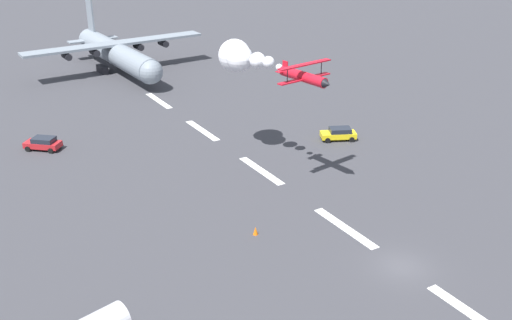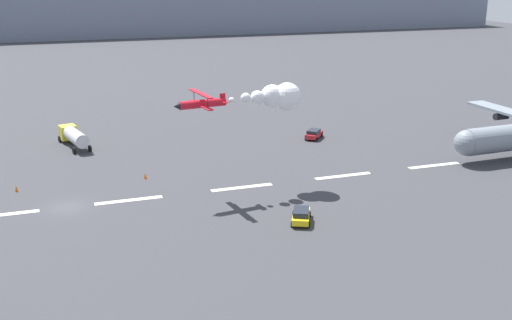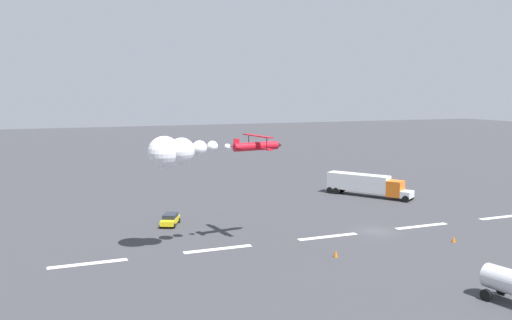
% 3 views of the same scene
% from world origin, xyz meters
% --- Properties ---
extents(ground_plane, '(440.00, 440.00, 0.00)m').
position_xyz_m(ground_plane, '(0.00, 0.00, 0.00)').
color(ground_plane, '#38383D').
rests_on(ground_plane, ground).
extents(runway_stripe_4, '(8.00, 0.90, 0.01)m').
position_xyz_m(runway_stripe_4, '(-7.07, 0.00, 0.01)').
color(runway_stripe_4, white).
rests_on(runway_stripe_4, ground).
extents(runway_stripe_5, '(8.00, 0.90, 0.01)m').
position_xyz_m(runway_stripe_5, '(7.07, 0.00, 0.01)').
color(runway_stripe_5, white).
rests_on(runway_stripe_5, ground).
extents(runway_stripe_6, '(8.00, 0.90, 0.01)m').
position_xyz_m(runway_stripe_6, '(21.20, 0.00, 0.01)').
color(runway_stripe_6, white).
rests_on(runway_stripe_6, ground).
extents(runway_stripe_7, '(8.00, 0.90, 0.01)m').
position_xyz_m(runway_stripe_7, '(35.33, 0.00, 0.01)').
color(runway_stripe_7, white).
rests_on(runway_stripe_7, ground).
extents(runway_stripe_8, '(8.00, 0.90, 0.01)m').
position_xyz_m(runway_stripe_8, '(49.47, 0.00, 0.01)').
color(runway_stripe_8, white).
rests_on(runway_stripe_8, ground).
extents(cargo_transport_plane, '(29.40, 30.71, 11.03)m').
position_xyz_m(cargo_transport_plane, '(66.66, -0.32, 3.28)').
color(cargo_transport_plane, gray).
rests_on(cargo_transport_plane, ground).
extents(stunt_biplane_red, '(16.34, 6.22, 3.51)m').
position_xyz_m(stunt_biplane_red, '(25.28, -0.25, 11.37)').
color(stunt_biplane_red, red).
extents(followme_car_yellow, '(3.43, 4.56, 1.52)m').
position_xyz_m(followme_car_yellow, '(23.95, -12.70, 0.81)').
color(followme_car_yellow, yellow).
rests_on(followme_car_yellow, ground).
extents(airport_staff_sedan, '(4.06, 4.24, 1.52)m').
position_xyz_m(airport_staff_sedan, '(39.29, 18.55, 0.81)').
color(airport_staff_sedan, '#B21E23').
rests_on(airport_staff_sedan, ground).
extents(traffic_cone_far, '(0.44, 0.44, 0.75)m').
position_xyz_m(traffic_cone_far, '(10.20, 7.36, 0.38)').
color(traffic_cone_far, orange).
rests_on(traffic_cone_far, ground).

